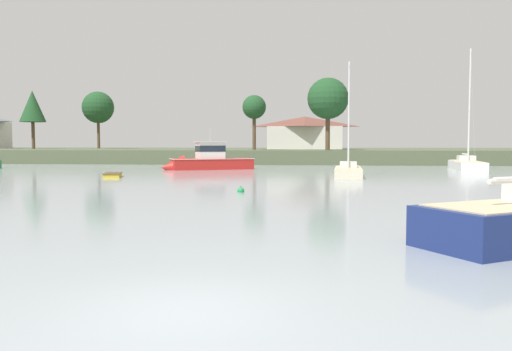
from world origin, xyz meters
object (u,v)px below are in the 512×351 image
sailboat_cream (348,174)px  cruiser_red (204,163)px  sailboat_white (467,168)px  dinghy_yellow (113,176)px  mooring_buoy_green (241,191)px

sailboat_cream → cruiser_red: (-15.25, 10.64, 0.46)m
sailboat_cream → sailboat_white: bearing=40.5°
dinghy_yellow → sailboat_white: size_ratio=0.25×
sailboat_cream → mooring_buoy_green: 17.64m
sailboat_cream → dinghy_yellow: bearing=-171.4°
dinghy_yellow → mooring_buoy_green: bearing=-44.7°
mooring_buoy_green → sailboat_white: bearing=52.4°
dinghy_yellow → sailboat_cream: size_ratio=0.32×
cruiser_red → sailboat_cream: bearing=-34.9°
sailboat_white → mooring_buoy_green: size_ratio=28.39×
cruiser_red → mooring_buoy_green: size_ratio=22.16×
dinghy_yellow → mooring_buoy_green: 18.18m
dinghy_yellow → mooring_buoy_green: dinghy_yellow is taller
sailboat_white → dinghy_yellow: bearing=-156.7°
sailboat_cream → cruiser_red: size_ratio=0.99×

